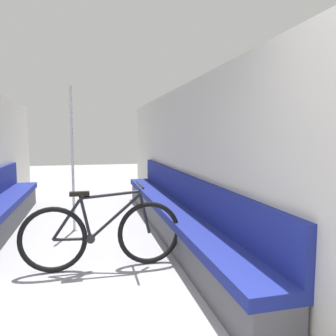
% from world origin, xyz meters
% --- Properties ---
extents(wall_right, '(0.10, 9.79, 2.13)m').
position_xyz_m(wall_right, '(1.47, 3.29, 1.06)').
color(wall_right, beige).
rests_on(wall_right, ground).
extents(bench_seat_row_right, '(0.45, 5.46, 0.86)m').
position_xyz_m(bench_seat_row_right, '(1.22, 3.48, 0.29)').
color(bench_seat_row_right, '#4C4C51').
rests_on(bench_seat_row_right, ground).
extents(bicycle, '(1.69, 0.46, 0.89)m').
position_xyz_m(bicycle, '(0.19, 2.50, 0.37)').
color(bicycle, black).
rests_on(bicycle, ground).
extents(grab_pole_near, '(0.08, 0.08, 2.11)m').
position_xyz_m(grab_pole_near, '(-0.15, 3.99, 1.03)').
color(grab_pole_near, gray).
rests_on(grab_pole_near, ground).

